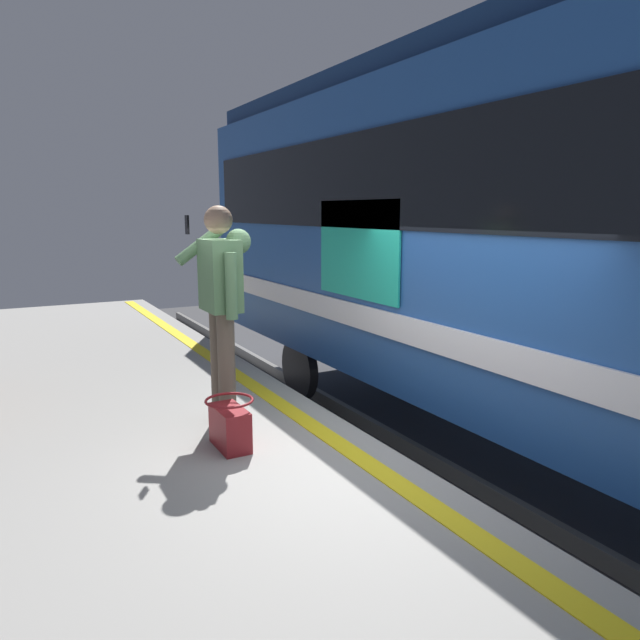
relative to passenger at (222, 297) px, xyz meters
name	(u,v)px	position (x,y,z in m)	size (l,w,h in m)	color
ground_plane	(386,558)	(-1.04, -0.90, -1.96)	(25.20, 25.20, 0.00)	#3D3D3F
platform	(90,588)	(-1.04, 1.22, -1.50)	(16.80, 4.25, 0.91)	gray
safety_line	(355,454)	(-1.04, -0.60, -1.05)	(16.46, 0.16, 0.01)	yellow
track_rail_near	(513,507)	(-1.04, -2.24, -1.88)	(21.84, 0.08, 0.16)	slate
track_rail_far	(617,472)	(-1.04, -3.68, -1.88)	(21.84, 0.08, 0.16)	slate
passenger	(222,297)	(0.00, 0.00, 0.00)	(0.57, 0.55, 1.77)	brown
handbag	(230,425)	(-0.49, 0.14, -0.88)	(0.40, 0.36, 0.37)	maroon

